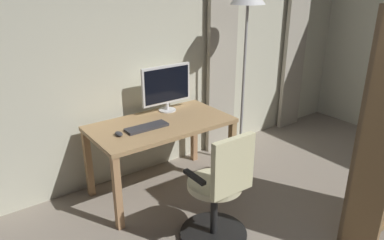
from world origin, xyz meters
name	(u,v)px	position (x,y,z in m)	size (l,w,h in m)	color
back_room_partition	(188,38)	(0.00, -2.74, 1.41)	(5.14, 0.10, 2.82)	beige
curtain_left_panel	(296,42)	(-1.72, -2.63, 1.22)	(0.38, 0.06, 2.43)	#BBB3A2
curtain_right_panel	(222,53)	(-0.40, -2.63, 1.22)	(0.40, 0.06, 2.43)	#BBB3A2
desk	(161,131)	(0.70, -2.23, 0.64)	(1.36, 0.73, 0.73)	tan
office_chair	(220,194)	(0.76, -1.27, 0.46)	(0.56, 0.56, 0.99)	black
computer_monitor	(167,86)	(0.47, -2.48, 1.00)	(0.56, 0.18, 0.48)	white
computer_keyboard	(147,127)	(0.88, -2.18, 0.75)	(0.41, 0.14, 0.02)	#333338
computer_mouse	(119,134)	(1.16, -2.18, 0.75)	(0.06, 0.10, 0.04)	#333338
floor_lamp	(247,10)	(-0.35, -2.20, 1.72)	(0.36, 0.36, 2.00)	black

